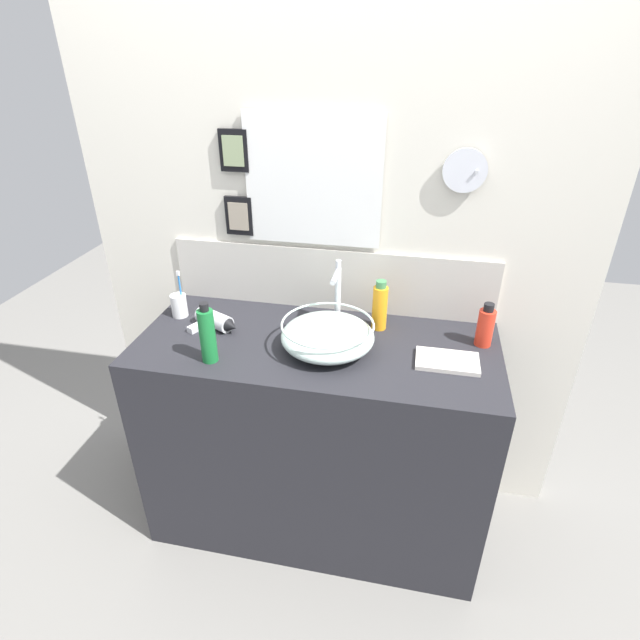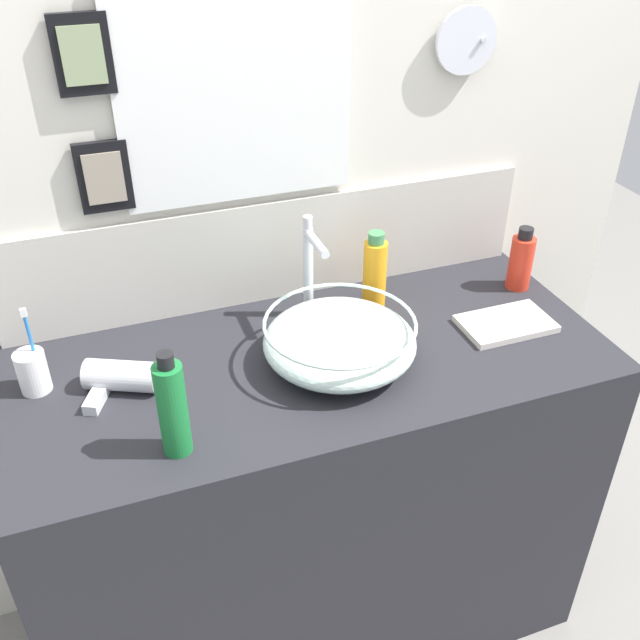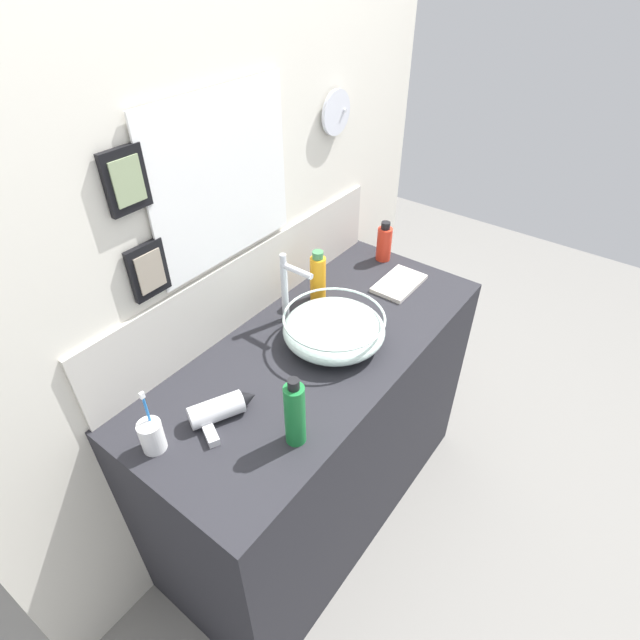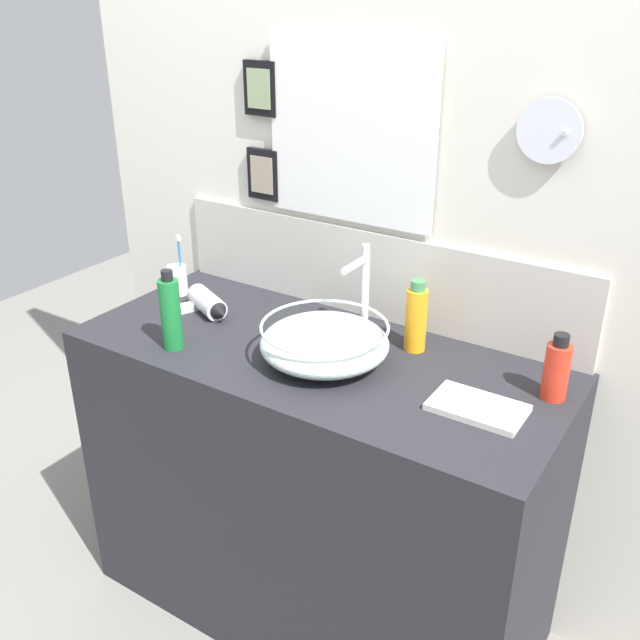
{
  "view_description": "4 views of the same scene",
  "coord_description": "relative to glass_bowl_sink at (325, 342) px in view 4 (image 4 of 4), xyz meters",
  "views": [
    {
      "loc": [
        0.33,
        -1.54,
        1.9
      ],
      "look_at": [
        0.01,
        0.0,
        1.02
      ],
      "focal_mm": 28.0,
      "sensor_mm": 36.0,
      "label": 1
    },
    {
      "loc": [
        -0.43,
        -1.22,
        1.88
      ],
      "look_at": [
        0.01,
        0.0,
        1.02
      ],
      "focal_mm": 40.0,
      "sensor_mm": 36.0,
      "label": 2
    },
    {
      "loc": [
        -0.99,
        -0.76,
        2.01
      ],
      "look_at": [
        0.01,
        0.0,
        1.02
      ],
      "focal_mm": 28.0,
      "sensor_mm": 36.0,
      "label": 3
    },
    {
      "loc": [
        0.93,
        -1.42,
        1.82
      ],
      "look_at": [
        0.01,
        0.0,
        1.02
      ],
      "focal_mm": 40.0,
      "sensor_mm": 36.0,
      "label": 4
    }
  ],
  "objects": [
    {
      "name": "lotion_bottle",
      "position": [
        0.56,
        0.15,
        0.02
      ],
      "size": [
        0.06,
        0.06,
        0.17
      ],
      "color": "red",
      "rests_on": "vanity_counter"
    },
    {
      "name": "toothbrush_cup",
      "position": [
        -0.64,
        0.13,
        -0.01
      ],
      "size": [
        0.06,
        0.06,
        0.2
      ],
      "color": "white",
      "rests_on": "vanity_counter"
    },
    {
      "name": "faucet",
      "position": [
        0.0,
        0.19,
        0.1
      ],
      "size": [
        0.02,
        0.13,
        0.26
      ],
      "color": "silver",
      "rests_on": "vanity_counter"
    },
    {
      "name": "glass_bowl_sink",
      "position": [
        0.0,
        0.0,
        0.0
      ],
      "size": [
        0.34,
        0.34,
        0.11
      ],
      "color": "silver",
      "rests_on": "vanity_counter"
    },
    {
      "name": "soap_dispenser",
      "position": [
        0.17,
        0.19,
        0.04
      ],
      "size": [
        0.06,
        0.06,
        0.2
      ],
      "color": "orange",
      "rests_on": "vanity_counter"
    },
    {
      "name": "hand_towel",
      "position": [
        0.43,
        -0.01,
        -0.05
      ],
      "size": [
        0.22,
        0.13,
        0.02
      ],
      "primitive_type": "cube",
      "color": "silver",
      "rests_on": "vanity_counter"
    },
    {
      "name": "ground_plane",
      "position": [
        -0.05,
        0.03,
        -0.98
      ],
      "size": [
        6.0,
        6.0,
        0.0
      ],
      "primitive_type": "plane",
      "color": "gray"
    },
    {
      "name": "hair_drier",
      "position": [
        -0.45,
        0.06,
        -0.03
      ],
      "size": [
        0.21,
        0.14,
        0.07
      ],
      "color": "silver",
      "rests_on": "vanity_counter"
    },
    {
      "name": "vanity_counter",
      "position": [
        -0.05,
        0.03,
        -0.52
      ],
      "size": [
        1.35,
        0.59,
        0.92
      ],
      "primitive_type": "cube",
      "color": "#232328",
      "rests_on": "ground"
    },
    {
      "name": "back_panel",
      "position": [
        -0.05,
        0.35,
        0.23
      ],
      "size": [
        2.04,
        0.09,
        2.42
      ],
      "color": "silver",
      "rests_on": "ground"
    },
    {
      "name": "spray_bottle",
      "position": [
        -0.39,
        -0.15,
        0.05
      ],
      "size": [
        0.06,
        0.06,
        0.23
      ],
      "color": "#197233",
      "rests_on": "vanity_counter"
    }
  ]
}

